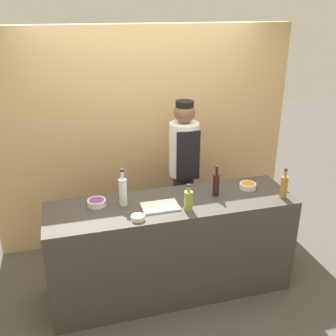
% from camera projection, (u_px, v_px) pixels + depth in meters
% --- Properties ---
extents(ground_plane, '(14.00, 14.00, 0.00)m').
position_uv_depth(ground_plane, '(171.00, 288.00, 3.86)').
color(ground_plane, '#4C4742').
extents(cabinet_wall, '(3.31, 0.18, 2.40)m').
position_uv_depth(cabinet_wall, '(144.00, 137.00, 4.41)').
color(cabinet_wall, tan).
rests_on(cabinet_wall, ground_plane).
extents(counter, '(2.23, 0.64, 0.95)m').
position_uv_depth(counter, '(172.00, 247.00, 3.68)').
color(counter, '#3D3833').
rests_on(counter, ground_plane).
extents(sauce_bowl_purple, '(0.16, 0.16, 0.06)m').
position_uv_depth(sauce_bowl_purple, '(97.00, 202.00, 3.43)').
color(sauce_bowl_purple, silver).
rests_on(sauce_bowl_purple, counter).
extents(sauce_bowl_orange, '(0.16, 0.16, 0.05)m').
position_uv_depth(sauce_bowl_orange, '(248.00, 186.00, 3.75)').
color(sauce_bowl_orange, silver).
rests_on(sauce_bowl_orange, counter).
extents(sauce_bowl_brown, '(0.11, 0.11, 0.04)m').
position_uv_depth(sauce_bowl_brown, '(138.00, 217.00, 3.20)').
color(sauce_bowl_brown, silver).
rests_on(sauce_bowl_brown, counter).
extents(cutting_board, '(0.32, 0.21, 0.02)m').
position_uv_depth(cutting_board, '(160.00, 207.00, 3.40)').
color(cutting_board, white).
rests_on(cutting_board, counter).
extents(bottle_clear, '(0.07, 0.07, 0.34)m').
position_uv_depth(bottle_clear, '(123.00, 191.00, 3.40)').
color(bottle_clear, silver).
rests_on(bottle_clear, counter).
extents(bottle_oil, '(0.08, 0.08, 0.24)m').
position_uv_depth(bottle_oil, '(188.00, 200.00, 3.33)').
color(bottle_oil, olive).
rests_on(bottle_oil, counter).
extents(bottle_wine, '(0.06, 0.06, 0.29)m').
position_uv_depth(bottle_wine, '(216.00, 184.00, 3.58)').
color(bottle_wine, black).
rests_on(bottle_wine, counter).
extents(bottle_vinegar, '(0.06, 0.06, 0.28)m').
position_uv_depth(bottle_vinegar, '(284.00, 186.00, 3.54)').
color(bottle_vinegar, olive).
rests_on(bottle_vinegar, counter).
extents(chef_center, '(0.31, 0.31, 1.69)m').
position_uv_depth(chef_center, '(184.00, 171.00, 4.17)').
color(chef_center, '#28282D').
rests_on(chef_center, ground_plane).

